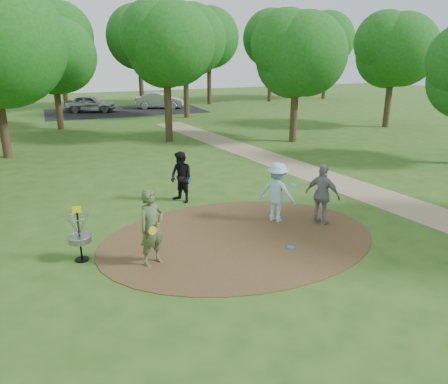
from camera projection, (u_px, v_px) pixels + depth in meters
name	position (u px, v px, depth m)	size (l,w,h in m)	color
ground	(239.00, 238.00, 13.10)	(100.00, 100.00, 0.00)	#2D5119
dirt_clearing	(239.00, 238.00, 13.10)	(8.40, 8.40, 0.02)	#47301C
footpath	(369.00, 193.00, 17.20)	(2.00, 40.00, 0.01)	#8C7A5B
parking_lot	(126.00, 111.00, 40.20)	(14.00, 8.00, 0.01)	black
player_observer_with_disc	(152.00, 228.00, 11.23)	(0.89, 0.77, 2.06)	#4B5D35
player_throwing_with_disc	(277.00, 192.00, 14.14)	(1.46, 1.46, 1.97)	#97D1E2
player_walking_with_disc	(181.00, 177.00, 15.95)	(1.05, 1.14, 1.89)	black
player_waiting_with_disc	(323.00, 195.00, 13.85)	(1.00, 1.26, 1.99)	gray
disc_ground_blue	(291.00, 247.00, 12.43)	(0.22, 0.22, 0.02)	blue
disc_ground_red	(158.00, 232.00, 13.48)	(0.22, 0.22, 0.02)	#CF4514
car_left	(91.00, 104.00, 39.25)	(1.76, 4.37, 1.49)	#95979B
car_right	(160.00, 101.00, 41.63)	(1.58, 4.53, 1.49)	#9DA2A5
disc_golf_basket	(79.00, 230.00, 11.47)	(0.63, 0.63, 1.54)	black
tree_ring	(173.00, 55.00, 19.08)	(37.09, 45.22, 8.74)	#332316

